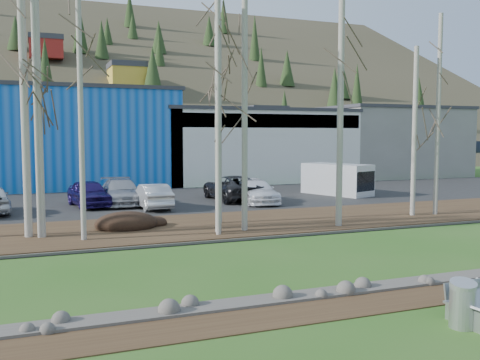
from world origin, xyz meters
name	(u,v)px	position (x,y,z in m)	size (l,w,h in m)	color
ground	(403,333)	(0.00, 0.00, 0.00)	(200.00, 200.00, 0.00)	#285917
dirt_strip	(350,305)	(0.00, 2.10, 0.01)	(80.00, 1.80, 0.03)	#382616
near_bank_rocks	(330,294)	(0.00, 3.10, 0.00)	(80.00, 0.80, 0.50)	#47423D
river	(268,262)	(0.00, 7.20, 0.00)	(80.00, 8.00, 0.90)	#141E32
far_bank_rocks	(228,240)	(0.00, 11.30, 0.00)	(80.00, 0.80, 0.46)	#47423D
far_bank	(205,226)	(0.00, 14.50, 0.07)	(80.00, 7.00, 0.15)	#382616
parking_lot	(156,201)	(0.00, 25.00, 0.07)	(80.00, 14.00, 0.14)	black
building_blue	(51,138)	(-6.00, 39.00, 4.16)	(20.40, 12.24, 8.30)	blue
building_white	(247,145)	(12.00, 38.98, 3.41)	(18.36, 12.24, 6.80)	silver
building_grey	(384,142)	(28.00, 39.00, 3.66)	(14.28, 12.24, 7.30)	slate
hillside	(78,56)	(0.00, 84.00, 17.50)	(160.00, 72.00, 35.00)	#322F1F
bench_intact	(476,299)	(2.32, 0.24, 0.44)	(1.78, 0.62, 0.88)	#A5A8AA
litter_bin	(462,306)	(1.48, -0.19, 0.49)	(0.57, 0.57, 0.99)	#A5A8AA
seagull	(474,283)	(4.08, 2.08, 0.17)	(0.43, 0.20, 0.31)	gold
dirt_mound	(126,222)	(-3.61, 14.87, 0.43)	(2.83, 1.99, 0.55)	black
birch_1	(40,117)	(-7.15, 13.92, 5.09)	(0.20, 0.20, 9.89)	#BBB5A8
birch_2	(25,113)	(-7.72, 14.23, 5.25)	(0.32, 0.32, 10.20)	#BBB5A8
birch_3	(81,120)	(-5.64, 12.76, 4.93)	(0.22, 0.22, 9.57)	#BBB5A8
birch_4	(218,115)	(-0.02, 12.44, 5.20)	(0.26, 0.26, 10.10)	#BBB5A8
birch_5	(219,122)	(0.83, 14.73, 4.99)	(0.23, 0.23, 9.67)	#BBB5A8
birch_6	(218,114)	(-0.20, 11.88, 5.22)	(0.21, 0.21, 10.14)	#BBB5A8
birch_7	(340,105)	(5.73, 11.94, 5.75)	(0.29, 0.29, 11.21)	#BBB5A8
birch_8	(414,132)	(11.12, 13.39, 4.54)	(0.25, 0.25, 8.78)	#BBB5A8
birch_9	(438,115)	(12.49, 13.23, 5.41)	(0.23, 0.23, 10.51)	#BBB5A8
birch_10	(245,116)	(1.21, 12.44, 5.20)	(0.26, 0.26, 10.10)	#BBB5A8
birch_11	(37,117)	(-7.28, 13.92, 5.09)	(0.20, 0.20, 9.89)	#BBB5A8
car_3	(121,192)	(-2.51, 23.49, 0.91)	(2.16, 5.32, 1.54)	#999BA0
car_4	(89,193)	(-4.42, 23.14, 0.93)	(1.86, 4.61, 1.57)	#201457
car_5	(152,196)	(-1.11, 20.99, 0.86)	(1.52, 4.35, 1.43)	silver
car_6	(233,188)	(4.61, 23.05, 0.94)	(2.66, 5.78, 1.61)	black
car_7	(256,191)	(5.46, 21.18, 0.86)	(2.00, 4.93, 1.43)	white
van_white	(339,179)	(12.75, 23.25, 1.23)	(3.63, 5.40, 2.19)	silver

